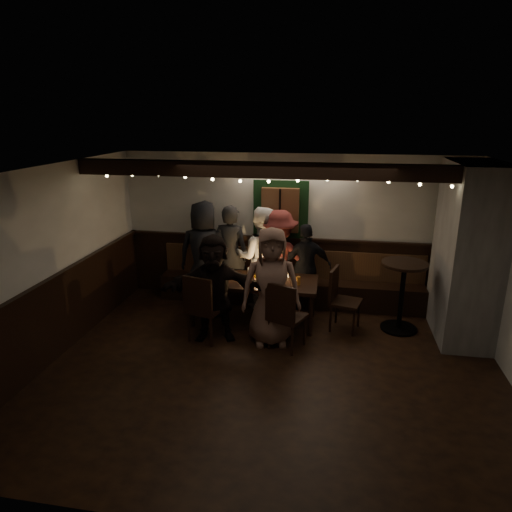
% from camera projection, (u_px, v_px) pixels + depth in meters
% --- Properties ---
extents(room, '(6.02, 5.01, 2.62)m').
position_uv_depth(room, '(355.00, 263.00, 6.87)').
color(room, black).
rests_on(room, ground).
extents(dining_table, '(2.00, 0.86, 0.87)m').
position_uv_depth(dining_table, '(254.00, 283.00, 7.23)').
color(dining_table, black).
rests_on(dining_table, ground).
extents(chair_near_left, '(0.58, 0.58, 1.04)m').
position_uv_depth(chair_near_left, '(202.00, 305.00, 6.60)').
color(chair_near_left, black).
rests_on(chair_near_left, ground).
extents(chair_near_right, '(0.60, 0.60, 1.02)m').
position_uv_depth(chair_near_right, '(284.00, 313.00, 6.37)').
color(chair_near_right, black).
rests_on(chair_near_right, ground).
extents(chair_end, '(0.54, 0.54, 0.98)m').
position_uv_depth(chair_end, '(340.00, 295.00, 7.03)').
color(chair_end, black).
rests_on(chair_end, ground).
extents(high_top, '(0.69, 0.69, 1.10)m').
position_uv_depth(high_top, '(402.00, 288.00, 6.95)').
color(high_top, black).
rests_on(high_top, ground).
extents(person_a, '(0.93, 0.64, 1.83)m').
position_uv_depth(person_a, '(204.00, 253.00, 7.90)').
color(person_a, black).
rests_on(person_a, ground).
extents(person_b, '(0.68, 0.48, 1.75)m').
position_uv_depth(person_b, '(231.00, 254.00, 7.98)').
color(person_b, '#242426').
rests_on(person_b, ground).
extents(person_c, '(0.91, 0.73, 1.76)m').
position_uv_depth(person_c, '(261.00, 258.00, 7.79)').
color(person_c, white).
rests_on(person_c, ground).
extents(person_d, '(1.19, 0.79, 1.72)m').
position_uv_depth(person_d, '(279.00, 260.00, 7.72)').
color(person_d, '#591F1E').
rests_on(person_d, ground).
extents(person_e, '(0.95, 0.61, 1.50)m').
position_uv_depth(person_e, '(306.00, 268.00, 7.68)').
color(person_e, black).
rests_on(person_e, ground).
extents(person_f, '(1.55, 0.75, 1.60)m').
position_uv_depth(person_f, '(214.00, 288.00, 6.65)').
color(person_f, black).
rests_on(person_f, ground).
extents(person_g, '(0.95, 0.72, 1.74)m').
position_uv_depth(person_g, '(271.00, 287.00, 6.49)').
color(person_g, brown).
rests_on(person_g, ground).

